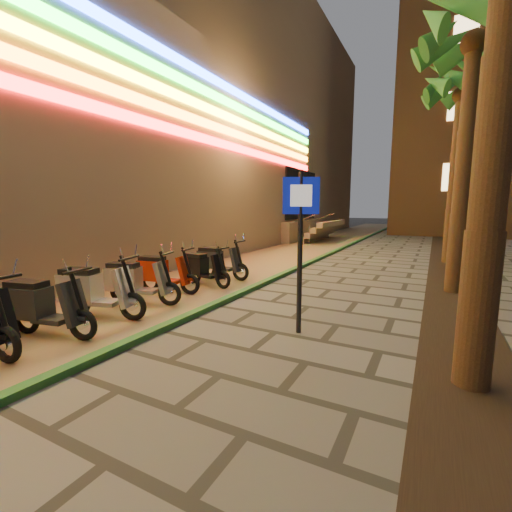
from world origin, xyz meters
The scene contains 14 objects.
ground centered at (0.00, 0.00, 0.00)m, with size 120.00×120.00×0.00m, color #474442.
parking_strip centered at (-2.60, 10.00, 0.01)m, with size 3.40×60.00×0.01m, color #8C7251.
green_curb centered at (-0.90, 10.00, 0.05)m, with size 0.18×60.00×0.10m, color #235E26.
planting_strip centered at (3.60, 5.00, 0.01)m, with size 1.20×40.00×0.02m, color black.
mall_building centered at (-15.47, 10.02, 7.48)m, with size 24.23×44.00×15.00m.
palm_c centered at (3.60, 7.00, 5.73)m, with size 2.97×3.02×6.91m.
palm_d centered at (3.60, 12.00, 5.94)m, with size 2.97×3.02×7.16m.
pedestrian_sign centered at (1.19, 2.67, 1.71)m, with size 0.54×0.27×2.63m.
scooter_5 centered at (-2.46, 0.60, 0.51)m, with size 1.67×0.77×1.17m.
scooter_6 centered at (-2.53, 1.60, 0.53)m, with size 1.73×0.87×1.23m.
scooter_7 centered at (-2.54, 2.63, 0.51)m, with size 1.65×0.88×1.17m.
scooter_8 centered at (-2.75, 3.67, 0.50)m, with size 1.63×0.70×1.15m.
scooter_9 centered at (-2.34, 4.77, 0.47)m, with size 1.55×0.62×1.09m.
scooter_10 centered at (-2.47, 5.68, 0.51)m, with size 1.65×0.58×1.17m.
Camera 1 is at (3.11, -2.52, 2.10)m, focal length 24.00 mm.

